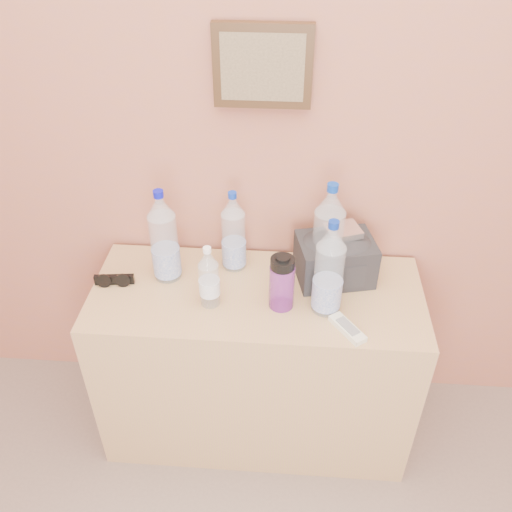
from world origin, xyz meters
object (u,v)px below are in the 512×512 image
(pet_large_b, at_px, (234,235))
(sunglasses, at_px, (114,279))
(nalgene_bottle, at_px, (282,282))
(ac_remote, at_px, (347,329))
(toiletry_bag, at_px, (335,257))
(dresser, at_px, (257,363))
(pet_large_c, at_px, (328,239))
(pet_large_a, at_px, (164,240))
(foil_packet, at_px, (343,231))
(pet_large_d, at_px, (329,272))
(pet_small, at_px, (209,279))

(pet_large_b, height_order, sunglasses, pet_large_b)
(nalgene_bottle, xyz_separation_m, ac_remote, (0.21, -0.11, -0.09))
(pet_large_b, relative_size, toiletry_bag, 1.20)
(dresser, relative_size, toiletry_bag, 4.46)
(dresser, distance_m, ac_remote, 0.50)
(pet_large_c, bearing_deg, pet_large_a, -177.14)
(foil_packet, bearing_deg, ac_remote, -86.54)
(dresser, distance_m, nalgene_bottle, 0.46)
(sunglasses, bearing_deg, pet_large_b, 11.59)
(nalgene_bottle, xyz_separation_m, toiletry_bag, (0.18, 0.16, -0.01))
(dresser, xyz_separation_m, sunglasses, (-0.49, 0.01, 0.37))
(foil_packet, bearing_deg, toiletry_bag, -135.47)
(toiletry_bag, height_order, foil_packet, foil_packet)
(sunglasses, bearing_deg, nalgene_bottle, -13.21)
(pet_large_d, distance_m, ac_remote, 0.19)
(pet_small, bearing_deg, ac_remote, -12.45)
(pet_large_a, height_order, toiletry_bag, pet_large_a)
(dresser, xyz_separation_m, toiletry_bag, (0.26, 0.10, 0.44))
(pet_large_c, relative_size, toiletry_bag, 1.48)
(toiletry_bag, bearing_deg, pet_large_a, 170.72)
(foil_packet, bearing_deg, nalgene_bottle, -137.54)
(pet_large_d, xyz_separation_m, ac_remote, (0.07, -0.10, -0.14))
(pet_small, relative_size, toiletry_bag, 0.89)
(dresser, distance_m, foil_packet, 0.62)
(pet_large_a, distance_m, toiletry_bag, 0.59)
(pet_large_a, relative_size, pet_large_c, 0.92)
(pet_large_d, bearing_deg, pet_small, -179.67)
(pet_large_a, distance_m, pet_large_c, 0.55)
(pet_large_d, xyz_separation_m, pet_small, (-0.38, -0.00, -0.05))
(pet_large_b, distance_m, foil_packet, 0.38)
(pet_large_b, height_order, pet_large_d, pet_large_d)
(dresser, relative_size, foil_packet, 10.08)
(pet_large_b, height_order, pet_small, pet_large_b)
(sunglasses, xyz_separation_m, toiletry_bag, (0.76, 0.09, 0.07))
(pet_large_d, distance_m, foil_packet, 0.19)
(dresser, xyz_separation_m, ac_remote, (0.30, -0.16, 0.36))
(pet_large_d, relative_size, toiletry_bag, 1.34)
(pet_large_a, relative_size, sunglasses, 2.53)
(pet_large_d, bearing_deg, sunglasses, 174.41)
(pet_large_a, distance_m, pet_large_b, 0.24)
(pet_large_a, bearing_deg, dresser, -11.81)
(pet_large_b, xyz_separation_m, nalgene_bottle, (0.18, -0.20, -0.04))
(pet_large_c, xyz_separation_m, pet_small, (-0.38, -0.16, -0.07))
(pet_large_b, distance_m, pet_small, 0.22)
(pet_large_c, bearing_deg, pet_large_d, -89.98)
(sunglasses, bearing_deg, pet_small, -18.61)
(pet_small, height_order, sunglasses, pet_small)
(dresser, height_order, pet_large_b, pet_large_b)
(pet_large_d, height_order, sunglasses, pet_large_d)
(foil_packet, bearing_deg, pet_large_d, -105.06)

